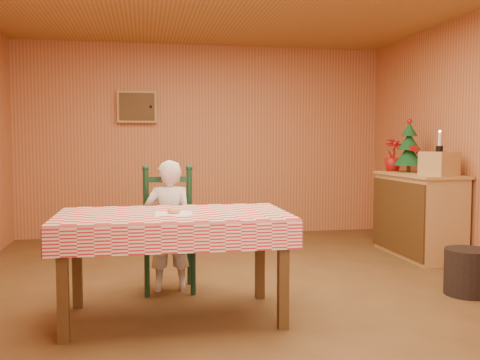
{
  "coord_description": "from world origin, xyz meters",
  "views": [
    {
      "loc": [
        -0.82,
        -4.35,
        1.27
      ],
      "look_at": [
        0.0,
        0.2,
        0.95
      ],
      "focal_mm": 40.0,
      "sensor_mm": 36.0,
      "label": 1
    }
  ],
  "objects_px": {
    "storage_bin": "(468,272)",
    "ladder_chair": "(169,232)",
    "seated_child": "(169,226)",
    "shelf_unit": "(418,215)",
    "christmas_tree": "(409,148)",
    "dining_table": "(173,224)",
    "crate": "(439,164)"
  },
  "relations": [
    {
      "from": "storage_bin",
      "to": "ladder_chair",
      "type": "bearing_deg",
      "value": 165.55
    },
    {
      "from": "seated_child",
      "to": "shelf_unit",
      "type": "height_order",
      "value": "seated_child"
    },
    {
      "from": "ladder_chair",
      "to": "shelf_unit",
      "type": "distance_m",
      "value": 2.95
    },
    {
      "from": "seated_child",
      "to": "christmas_tree",
      "type": "distance_m",
      "value": 3.13
    },
    {
      "from": "shelf_unit",
      "to": "ladder_chair",
      "type": "bearing_deg",
      "value": -162.66
    },
    {
      "from": "storage_bin",
      "to": "christmas_tree",
      "type": "bearing_deg",
      "value": 78.16
    },
    {
      "from": "ladder_chair",
      "to": "dining_table",
      "type": "bearing_deg",
      "value": -90.0
    },
    {
      "from": "dining_table",
      "to": "storage_bin",
      "type": "bearing_deg",
      "value": 3.57
    },
    {
      "from": "shelf_unit",
      "to": "crate",
      "type": "height_order",
      "value": "crate"
    },
    {
      "from": "seated_child",
      "to": "ladder_chair",
      "type": "bearing_deg",
      "value": -90.0
    },
    {
      "from": "storage_bin",
      "to": "dining_table",
      "type": "bearing_deg",
      "value": -176.43
    },
    {
      "from": "crate",
      "to": "ladder_chair",
      "type": "bearing_deg",
      "value": -170.36
    },
    {
      "from": "seated_child",
      "to": "crate",
      "type": "distance_m",
      "value": 2.92
    },
    {
      "from": "christmas_tree",
      "to": "ladder_chair",
      "type": "bearing_deg",
      "value": -158.22
    },
    {
      "from": "dining_table",
      "to": "ladder_chair",
      "type": "distance_m",
      "value": 0.81
    },
    {
      "from": "crate",
      "to": "storage_bin",
      "type": "relative_size",
      "value": 0.78
    },
    {
      "from": "seated_child",
      "to": "christmas_tree",
      "type": "relative_size",
      "value": 1.81
    },
    {
      "from": "seated_child",
      "to": "shelf_unit",
      "type": "distance_m",
      "value": 2.97
    },
    {
      "from": "storage_bin",
      "to": "seated_child",
      "type": "bearing_deg",
      "value": 166.8
    },
    {
      "from": "seated_child",
      "to": "storage_bin",
      "type": "xyz_separation_m",
      "value": [
        2.46,
        -0.58,
        -0.37
      ]
    },
    {
      "from": "ladder_chair",
      "to": "crate",
      "type": "xyz_separation_m",
      "value": [
        2.83,
        0.48,
        0.55
      ]
    },
    {
      "from": "ladder_chair",
      "to": "christmas_tree",
      "type": "height_order",
      "value": "christmas_tree"
    },
    {
      "from": "dining_table",
      "to": "christmas_tree",
      "type": "xyz_separation_m",
      "value": [
        2.83,
        1.92,
        0.52
      ]
    },
    {
      "from": "dining_table",
      "to": "ladder_chair",
      "type": "bearing_deg",
      "value": 90.0
    },
    {
      "from": "crate",
      "to": "christmas_tree",
      "type": "relative_size",
      "value": 0.48
    },
    {
      "from": "seated_child",
      "to": "shelf_unit",
      "type": "relative_size",
      "value": 0.91
    },
    {
      "from": "ladder_chair",
      "to": "shelf_unit",
      "type": "height_order",
      "value": "ladder_chair"
    },
    {
      "from": "shelf_unit",
      "to": "christmas_tree",
      "type": "xyz_separation_m",
      "value": [
        0.01,
        0.25,
        0.74
      ]
    },
    {
      "from": "shelf_unit",
      "to": "storage_bin",
      "type": "distance_m",
      "value": 1.58
    },
    {
      "from": "dining_table",
      "to": "shelf_unit",
      "type": "relative_size",
      "value": 1.34
    },
    {
      "from": "storage_bin",
      "to": "crate",
      "type": "bearing_deg",
      "value": 71.64
    },
    {
      "from": "dining_table",
      "to": "storage_bin",
      "type": "distance_m",
      "value": 2.51
    }
  ]
}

